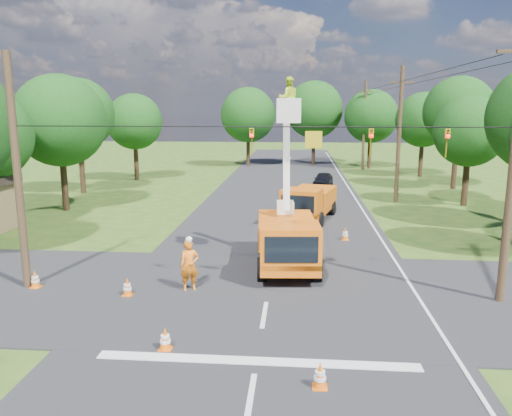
# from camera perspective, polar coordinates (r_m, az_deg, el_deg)

# --- Properties ---
(ground) EXTENTS (140.00, 140.00, 0.00)m
(ground) POSITION_cam_1_polar(r_m,az_deg,el_deg) (36.57, 3.05, 0.35)
(ground) COLOR #274B16
(ground) RESTS_ON ground
(road_main) EXTENTS (12.00, 100.00, 0.06)m
(road_main) POSITION_cam_1_polar(r_m,az_deg,el_deg) (36.57, 3.05, 0.35)
(road_main) COLOR black
(road_main) RESTS_ON ground
(road_cross) EXTENTS (56.00, 10.00, 0.07)m
(road_cross) POSITION_cam_1_polar(r_m,az_deg,el_deg) (19.21, 1.35, -9.85)
(road_cross) COLOR black
(road_cross) RESTS_ON ground
(stop_bar) EXTENTS (9.00, 0.45, 0.02)m
(stop_bar) POSITION_cam_1_polar(r_m,az_deg,el_deg) (14.50, 0.06, -17.26)
(stop_bar) COLOR silver
(stop_bar) RESTS_ON ground
(edge_line) EXTENTS (0.12, 90.00, 0.02)m
(edge_line) POSITION_cam_1_polar(r_m,az_deg,el_deg) (36.84, 11.79, 0.20)
(edge_line) COLOR silver
(edge_line) RESTS_ON ground
(bucket_truck) EXTENTS (2.97, 6.64, 8.26)m
(bucket_truck) POSITION_cam_1_polar(r_m,az_deg,el_deg) (21.97, 3.60, -2.39)
(bucket_truck) COLOR orange
(bucket_truck) RESTS_ON ground
(second_truck) EXTENTS (3.72, 6.49, 2.30)m
(second_truck) POSITION_cam_1_polar(r_m,az_deg,el_deg) (31.36, 6.07, 0.69)
(second_truck) COLOR orange
(second_truck) RESTS_ON ground
(ground_worker) EXTENTS (0.85, 0.70, 2.01)m
(ground_worker) POSITION_cam_1_polar(r_m,az_deg,el_deg) (19.46, -7.61, -6.53)
(ground_worker) COLOR orange
(ground_worker) RESTS_ON ground
(distant_car) EXTENTS (2.19, 4.00, 1.29)m
(distant_car) POSITION_cam_1_polar(r_m,az_deg,el_deg) (45.47, 7.68, 3.24)
(distant_car) COLOR black
(distant_car) RESTS_ON ground
(traffic_cone_0) EXTENTS (0.38, 0.38, 0.71)m
(traffic_cone_0) POSITION_cam_1_polar(r_m,az_deg,el_deg) (15.21, -10.33, -14.50)
(traffic_cone_0) COLOR orange
(traffic_cone_0) RESTS_ON ground
(traffic_cone_1) EXTENTS (0.38, 0.38, 0.71)m
(traffic_cone_1) POSITION_cam_1_polar(r_m,az_deg,el_deg) (13.28, 7.33, -18.46)
(traffic_cone_1) COLOR orange
(traffic_cone_1) RESTS_ON ground
(traffic_cone_2) EXTENTS (0.38, 0.38, 0.71)m
(traffic_cone_2) POSITION_cam_1_polar(r_m,az_deg,el_deg) (23.74, 3.00, -4.80)
(traffic_cone_2) COLOR orange
(traffic_cone_2) RESTS_ON ground
(traffic_cone_3) EXTENTS (0.38, 0.38, 0.71)m
(traffic_cone_3) POSITION_cam_1_polar(r_m,az_deg,el_deg) (27.08, 10.16, -2.93)
(traffic_cone_3) COLOR orange
(traffic_cone_3) RESTS_ON ground
(traffic_cone_4) EXTENTS (0.38, 0.38, 0.71)m
(traffic_cone_4) POSITION_cam_1_polar(r_m,az_deg,el_deg) (19.54, -14.49, -8.73)
(traffic_cone_4) COLOR orange
(traffic_cone_4) RESTS_ON ground
(traffic_cone_5) EXTENTS (0.38, 0.38, 0.71)m
(traffic_cone_5) POSITION_cam_1_polar(r_m,az_deg,el_deg) (21.54, -23.92, -7.47)
(traffic_cone_5) COLOR orange
(traffic_cone_5) RESTS_ON ground
(pole_right_mid) EXTENTS (1.80, 0.30, 10.00)m
(pole_right_mid) POSITION_cam_1_polar(r_m,az_deg,el_deg) (38.66, 16.05, 8.15)
(pole_right_mid) COLOR #4C3823
(pole_right_mid) RESTS_ON ground
(pole_right_far) EXTENTS (1.80, 0.30, 10.00)m
(pole_right_far) POSITION_cam_1_polar(r_m,az_deg,el_deg) (58.40, 12.26, 9.24)
(pole_right_far) COLOR #4C3823
(pole_right_far) RESTS_ON ground
(pole_left) EXTENTS (0.30, 0.30, 9.00)m
(pole_left) POSITION_cam_1_polar(r_m,az_deg,el_deg) (20.91, -25.61, 3.51)
(pole_left) COLOR #4C3823
(pole_left) RESTS_ON ground
(signal_span) EXTENTS (18.00, 0.29, 1.07)m
(signal_span) POSITION_cam_1_polar(r_m,az_deg,el_deg) (17.96, 8.61, 7.81)
(signal_span) COLOR black
(signal_span) RESTS_ON ground
(tree_left_d) EXTENTS (6.20, 6.20, 9.24)m
(tree_left_d) POSITION_cam_1_polar(r_m,az_deg,el_deg) (36.61, -21.52, 9.25)
(tree_left_d) COLOR #382616
(tree_left_d) RESTS_ON ground
(tree_left_e) EXTENTS (5.80, 5.80, 9.41)m
(tree_left_e) POSITION_cam_1_polar(r_m,az_deg,el_deg) (43.70, -19.64, 10.07)
(tree_left_e) COLOR #382616
(tree_left_e) RESTS_ON ground
(tree_left_f) EXTENTS (5.40, 5.40, 8.40)m
(tree_left_f) POSITION_cam_1_polar(r_m,az_deg,el_deg) (50.46, -13.73, 9.56)
(tree_left_f) COLOR #382616
(tree_left_f) RESTS_ON ground
(tree_right_c) EXTENTS (5.00, 5.00, 7.83)m
(tree_right_c) POSITION_cam_1_polar(r_m,az_deg,el_deg) (38.88, 23.22, 8.00)
(tree_right_c) COLOR #382616
(tree_right_c) RESTS_ON ground
(tree_right_d) EXTENTS (6.00, 6.00, 9.70)m
(tree_right_d) POSITION_cam_1_polar(r_m,az_deg,el_deg) (46.95, 22.17, 10.16)
(tree_right_d) COLOR #382616
(tree_right_d) RESTS_ON ground
(tree_right_e) EXTENTS (5.60, 5.60, 8.63)m
(tree_right_e) POSITION_cam_1_polar(r_m,az_deg,el_deg) (54.42, 18.59, 9.53)
(tree_right_e) COLOR #382616
(tree_right_e) RESTS_ON ground
(tree_far_a) EXTENTS (6.60, 6.60, 9.50)m
(tree_far_a) POSITION_cam_1_polar(r_m,az_deg,el_deg) (61.20, -0.91, 10.59)
(tree_far_a) COLOR #382616
(tree_far_a) RESTS_ON ground
(tree_far_b) EXTENTS (7.00, 7.00, 10.32)m
(tree_far_b) POSITION_cam_1_polar(r_m,az_deg,el_deg) (62.92, 6.68, 11.10)
(tree_far_b) COLOR #382616
(tree_far_b) RESTS_ON ground
(tree_far_c) EXTENTS (6.20, 6.20, 9.18)m
(tree_far_c) POSITION_cam_1_polar(r_m,az_deg,el_deg) (60.49, 13.01, 10.18)
(tree_far_c) COLOR #382616
(tree_far_c) RESTS_ON ground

